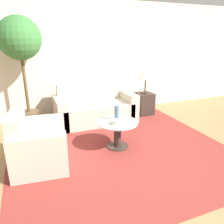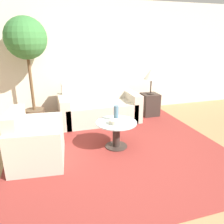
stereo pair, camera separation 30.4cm
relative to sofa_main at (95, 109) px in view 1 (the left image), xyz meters
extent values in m
plane|color=#9E754C|center=(-0.05, -2.04, -0.28)|extent=(14.00, 14.00, 0.00)
cube|color=beige|center=(-0.05, 0.64, 1.02)|extent=(10.00, 0.06, 2.60)
cube|color=maroon|center=(-0.02, -1.32, -0.28)|extent=(3.52, 3.50, 0.01)
cube|color=beige|center=(0.00, -0.08, -0.07)|extent=(1.53, 0.80, 0.43)
cube|color=beige|center=(0.00, 0.24, 0.14)|extent=(1.53, 0.18, 0.84)
cube|color=beige|center=(-0.77, -0.08, 0.02)|extent=(0.20, 0.80, 0.61)
cube|color=beige|center=(0.77, -0.08, 0.02)|extent=(0.20, 0.80, 0.61)
cube|color=beige|center=(-1.28, -1.40, -0.07)|extent=(0.81, 0.79, 0.43)
cube|color=beige|center=(-1.55, -1.37, 0.12)|extent=(0.25, 0.73, 0.81)
cube|color=beige|center=(-1.31, -1.75, 0.02)|extent=(0.75, 0.28, 0.61)
cube|color=beige|center=(-1.24, -1.05, 0.02)|extent=(0.75, 0.28, 0.61)
cylinder|color=#332823|center=(-0.02, -1.32, -0.27)|extent=(0.38, 0.38, 0.02)
cylinder|color=#332823|center=(-0.02, -1.32, -0.06)|extent=(0.12, 0.12, 0.44)
cylinder|color=#B2C6C6|center=(-0.02, -1.32, 0.16)|extent=(0.68, 0.68, 0.02)
cube|color=#332823|center=(1.25, 0.00, -0.02)|extent=(0.38, 0.38, 0.53)
cylinder|color=#332823|center=(1.25, 0.00, 0.25)|extent=(0.18, 0.18, 0.02)
cylinder|color=#332823|center=(1.25, 0.00, 0.43)|extent=(0.03, 0.03, 0.32)
cone|color=white|center=(1.25, 0.00, 0.71)|extent=(0.35, 0.35, 0.25)
cylinder|color=brown|center=(-1.37, 0.21, -0.12)|extent=(0.40, 0.40, 0.33)
cylinder|color=brown|center=(-1.37, 0.21, 0.65)|extent=(0.06, 0.06, 1.22)
sphere|color=#387538|center=(-1.37, 0.21, 1.49)|extent=(0.81, 0.81, 0.81)
cylinder|color=slate|center=(0.00, -1.25, 0.30)|extent=(0.08, 0.08, 0.26)
cylinder|color=beige|center=(-0.07, -1.39, 0.21)|extent=(0.18, 0.18, 0.07)
camera|label=1|loc=(-1.35, -4.42, 1.50)|focal=35.00mm
camera|label=2|loc=(-1.07, -4.52, 1.50)|focal=35.00mm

